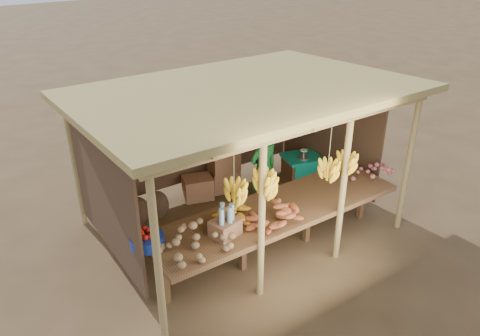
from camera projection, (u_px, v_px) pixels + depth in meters
ground at (240, 225)px, 7.73m from camera, size 60.00×60.00×0.00m
stall_structure at (241, 118)px, 6.79m from camera, size 4.70×3.50×2.43m
counter at (277, 212)px, 6.69m from camera, size 3.90×1.05×0.80m
potato_heap at (199, 236)px, 5.74m from camera, size 1.04×0.77×0.36m
sweet_potato_heap at (279, 212)px, 6.25m from camera, size 0.96×0.66×0.35m
onion_heap at (378, 168)px, 7.42m from camera, size 0.85×0.58×0.36m
banana_pile at (234, 210)px, 6.29m from camera, size 0.69×0.56×0.35m
tomato_basin at (147, 239)px, 5.84m from camera, size 0.43×0.43×0.23m
bottle_box at (225, 224)px, 6.00m from camera, size 0.42×0.37×0.46m
vendor at (263, 170)px, 7.82m from camera, size 0.59×0.41×1.53m
tarp_crate at (301, 170)px, 8.80m from camera, size 0.78×0.72×0.79m
carton_stack at (215, 175)px, 8.51m from camera, size 1.15×0.51×0.81m
burlap_sacks at (148, 206)px, 7.81m from camera, size 0.74×0.39×0.52m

